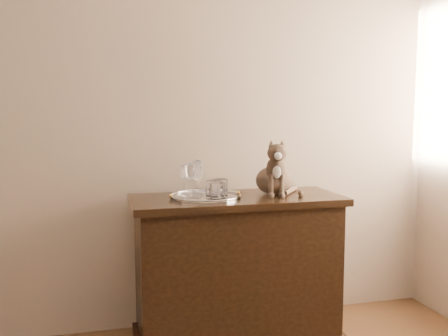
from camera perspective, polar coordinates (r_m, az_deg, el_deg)
The scene contains 11 objects.
wall_back at distance 3.01m, azimuth -11.29°, elevation 6.72°, with size 4.00×0.10×2.70m, color #BCA78D.
sideboard at distance 2.95m, azimuth 1.45°, elevation -11.44°, with size 1.20×0.50×0.85m, color black, non-canonical shape.
tray at distance 2.81m, azimuth -2.10°, elevation -3.32°, with size 0.40×0.40×0.01m, color silver.
wine_glass_a at distance 2.84m, azimuth -4.57°, elevation -1.37°, with size 0.07×0.07×0.17m, color silver, non-canonical shape.
wine_glass_b at distance 2.86m, azimuth -3.07°, elevation -1.04°, with size 0.08×0.08×0.20m, color white, non-canonical shape.
wine_glass_c at distance 2.76m, azimuth -3.99°, elevation -1.38°, with size 0.07×0.07×0.19m, color silver, non-canonical shape.
wine_glass_d at distance 2.77m, azimuth -3.07°, elevation -1.50°, with size 0.07×0.07×0.18m, color white, non-canonical shape.
tumbler_a at distance 2.73m, azimuth -0.65°, elevation -2.61°, with size 0.08×0.08×0.09m, color silver.
tumbler_b at distance 2.71m, azimuth -1.16°, elevation -2.52°, with size 0.09×0.09×0.10m, color white.
tumbler_c at distance 2.83m, azimuth -0.41°, elevation -2.22°, with size 0.08×0.08×0.09m, color white.
cat at distance 2.91m, azimuth 5.73°, elevation 0.17°, with size 0.32×0.30×0.33m, color #493C2B, non-canonical shape.
Camera 1 is at (-0.16, -0.75, 1.34)m, focal length 40.00 mm.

